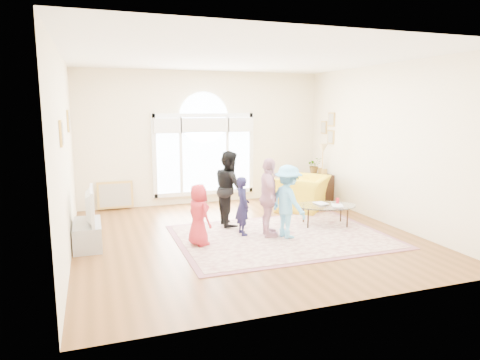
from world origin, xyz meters
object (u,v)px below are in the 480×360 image
object	(u,v)px
coffee_table	(325,206)
tv_console	(88,235)
television	(86,206)
area_rug	(282,236)
armchair	(303,193)

from	to	relation	value
coffee_table	tv_console	bearing A→B (deg)	-166.48
tv_console	coffee_table	bearing A→B (deg)	-2.35
television	tv_console	bearing A→B (deg)	180.00
television	area_rug	bearing A→B (deg)	-10.13
area_rug	armchair	xyz separation A→B (m)	(1.35, 1.78, 0.38)
tv_console	area_rug	bearing A→B (deg)	-10.10
tv_console	television	distance (m)	0.50
area_rug	coffee_table	world-z (taller)	coffee_table
area_rug	television	distance (m)	3.47
area_rug	television	bearing A→B (deg)	169.87
area_rug	coffee_table	distance (m)	1.27
coffee_table	television	bearing A→B (deg)	-166.48
area_rug	armchair	size ratio (longest dim) A/B	3.01
area_rug	armchair	distance (m)	2.26
area_rug	coffee_table	size ratio (longest dim) A/B	2.60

